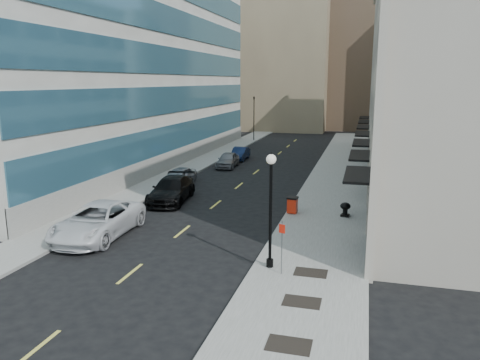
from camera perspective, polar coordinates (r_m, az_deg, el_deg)
The scene contains 23 objects.
ground at distance 19.64m, azimuth -16.08°, elevation -13.14°, with size 160.00×160.00×0.00m, color black.
sidewalk_right at distance 36.06m, azimuth 11.46°, elevation -1.26°, with size 5.00×80.00×0.15m, color gray.
sidewalk_left at distance 39.43m, azimuth -9.27°, elevation -0.05°, with size 3.00×80.00×0.15m, color gray.
building_right at distance 42.72m, azimuth 25.65°, elevation 11.92°, with size 15.30×46.50×18.25m.
building_left at distance 49.24m, azimuth -16.57°, elevation 13.60°, with size 16.14×46.00×20.00m.
skyline_tan_near at distance 84.38m, azimuth 6.07°, elevation 15.87°, with size 14.00×18.00×28.00m, color #907E5E.
skyline_brown at distance 87.54m, azimuth 14.71°, elevation 17.39°, with size 12.00×16.00×34.00m, color brown.
skyline_tan_far at distance 96.06m, azimuth 0.94°, elevation 13.66°, with size 12.00×14.00×22.00m, color #907E5E.
skyline_stone at distance 81.54m, azimuth 21.59°, elevation 12.44°, with size 10.00×14.00×20.00m, color #B7AC9A.
grate_near at distance 15.47m, azimuth 5.97°, elevation -19.35°, with size 1.40×1.00×0.01m, color black.
grate_mid at distance 18.08m, azimuth 7.55°, elevation -14.50°, with size 1.40×1.00×0.01m, color black.
grate_far at distance 20.61m, azimuth 8.62°, elevation -11.09°, with size 1.40×1.00×0.01m, color black.
road_centerline at distance 34.46m, azimuth -1.43°, elevation -1.75°, with size 0.15×68.20×0.01m.
traffic_signal at distance 64.90m, azimuth 1.72°, elevation 9.80°, with size 0.66×0.66×6.98m.
car_white_van at distance 26.10m, azimuth -16.94°, elevation -4.78°, with size 2.96×6.43×1.79m, color white.
car_black_pickup at distance 32.60m, azimuth -8.35°, elevation -1.18°, with size 2.34×5.74×1.67m, color black.
car_silver_sedan at distance 37.94m, azimuth -7.44°, elevation 0.47°, with size 1.61×4.01×1.36m, color #989AA0.
car_blue_sedan at distance 49.45m, azimuth -0.01°, elevation 3.23°, with size 1.40×4.02×1.33m, color #111F42.
car_grey_sedan at distance 45.18m, azimuth -1.50°, elevation 2.47°, with size 1.70×4.23×1.44m, color gray.
trash_bin at distance 29.13m, azimuth 6.41°, elevation -2.98°, with size 0.68×0.74×1.03m.
lamppost at distance 20.09m, azimuth 3.76°, elevation -2.51°, with size 0.43×0.43×5.14m.
sign_post at distance 19.81m, azimuth 5.13°, elevation -7.28°, with size 0.27×0.12×2.35m.
urn_planter at distance 28.97m, azimuth 12.72°, elevation -3.35°, with size 0.62×0.62×0.86m.
Camera 1 is at (9.56, -15.08, 8.19)m, focal length 35.00 mm.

